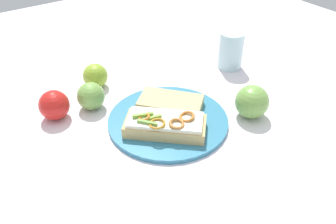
{
  "coord_description": "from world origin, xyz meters",
  "views": [
    {
      "loc": [
        -0.55,
        0.38,
        0.52
      ],
      "look_at": [
        0.0,
        0.0,
        0.03
      ],
      "focal_mm": 37.21,
      "sensor_mm": 36.0,
      "label": 1
    }
  ],
  "objects_px": {
    "apple_2": "(91,96)",
    "plate": "(168,120)",
    "apple_0": "(54,105)",
    "apple_1": "(252,102)",
    "drinking_glass": "(231,50)",
    "apple_3": "(95,76)",
    "sandwich": "(165,125)",
    "bread_slice_side": "(171,103)"
  },
  "relations": [
    {
      "from": "apple_0",
      "to": "bread_slice_side",
      "type": "bearing_deg",
      "value": -119.62
    },
    {
      "from": "bread_slice_side",
      "to": "apple_1",
      "type": "relative_size",
      "value": 1.88
    },
    {
      "from": "plate",
      "to": "apple_1",
      "type": "height_order",
      "value": "apple_1"
    },
    {
      "from": "apple_2",
      "to": "plate",
      "type": "bearing_deg",
      "value": -142.56
    },
    {
      "from": "plate",
      "to": "apple_3",
      "type": "bearing_deg",
      "value": 15.94
    },
    {
      "from": "apple_0",
      "to": "apple_3",
      "type": "height_order",
      "value": "apple_0"
    },
    {
      "from": "drinking_glass",
      "to": "apple_2",
      "type": "bearing_deg",
      "value": 84.69
    },
    {
      "from": "apple_0",
      "to": "plate",
      "type": "bearing_deg",
      "value": -129.04
    },
    {
      "from": "bread_slice_side",
      "to": "apple_0",
      "type": "height_order",
      "value": "apple_0"
    },
    {
      "from": "plate",
      "to": "apple_1",
      "type": "distance_m",
      "value": 0.21
    },
    {
      "from": "apple_1",
      "to": "bread_slice_side",
      "type": "bearing_deg",
      "value": 50.04
    },
    {
      "from": "plate",
      "to": "apple_3",
      "type": "xyz_separation_m",
      "value": [
        0.25,
        0.07,
        0.03
      ]
    },
    {
      "from": "plate",
      "to": "sandwich",
      "type": "bearing_deg",
      "value": 137.33
    },
    {
      "from": "apple_1",
      "to": "drinking_glass",
      "type": "bearing_deg",
      "value": -31.06
    },
    {
      "from": "apple_1",
      "to": "apple_3",
      "type": "height_order",
      "value": "apple_1"
    },
    {
      "from": "apple_0",
      "to": "apple_2",
      "type": "xyz_separation_m",
      "value": [
        -0.01,
        -0.09,
        -0.0
      ]
    },
    {
      "from": "plate",
      "to": "apple_0",
      "type": "xyz_separation_m",
      "value": [
        0.17,
        0.21,
        0.03
      ]
    },
    {
      "from": "apple_3",
      "to": "sandwich",
      "type": "bearing_deg",
      "value": -172.14
    },
    {
      "from": "drinking_glass",
      "to": "apple_3",
      "type": "bearing_deg",
      "value": 71.65
    },
    {
      "from": "plate",
      "to": "bread_slice_side",
      "type": "height_order",
      "value": "bread_slice_side"
    },
    {
      "from": "plate",
      "to": "apple_0",
      "type": "relative_size",
      "value": 3.93
    },
    {
      "from": "apple_0",
      "to": "apple_1",
      "type": "height_order",
      "value": "apple_1"
    },
    {
      "from": "bread_slice_side",
      "to": "sandwich",
      "type": "bearing_deg",
      "value": 96.46
    },
    {
      "from": "apple_3",
      "to": "bread_slice_side",
      "type": "bearing_deg",
      "value": -154.47
    },
    {
      "from": "sandwich",
      "to": "drinking_glass",
      "type": "bearing_deg",
      "value": -112.96
    },
    {
      "from": "plate",
      "to": "sandwich",
      "type": "distance_m",
      "value": 0.05
    },
    {
      "from": "plate",
      "to": "bread_slice_side",
      "type": "bearing_deg",
      "value": -42.7
    },
    {
      "from": "apple_0",
      "to": "apple_3",
      "type": "bearing_deg",
      "value": -62.49
    },
    {
      "from": "plate",
      "to": "drinking_glass",
      "type": "distance_m",
      "value": 0.34
    },
    {
      "from": "sandwich",
      "to": "apple_2",
      "type": "xyz_separation_m",
      "value": [
        0.2,
        0.09,
        0.01
      ]
    },
    {
      "from": "sandwich",
      "to": "drinking_glass",
      "type": "distance_m",
      "value": 0.38
    },
    {
      "from": "apple_1",
      "to": "drinking_glass",
      "type": "distance_m",
      "value": 0.25
    },
    {
      "from": "plate",
      "to": "drinking_glass",
      "type": "bearing_deg",
      "value": -68.79
    },
    {
      "from": "apple_0",
      "to": "drinking_glass",
      "type": "relative_size",
      "value": 0.66
    },
    {
      "from": "plate",
      "to": "apple_3",
      "type": "height_order",
      "value": "apple_3"
    },
    {
      "from": "apple_2",
      "to": "apple_3",
      "type": "distance_m",
      "value": 0.1
    },
    {
      "from": "apple_1",
      "to": "apple_3",
      "type": "distance_m",
      "value": 0.43
    },
    {
      "from": "apple_2",
      "to": "apple_0",
      "type": "bearing_deg",
      "value": 82.46
    },
    {
      "from": "sandwich",
      "to": "apple_3",
      "type": "relative_size",
      "value": 2.79
    },
    {
      "from": "apple_2",
      "to": "sandwich",
      "type": "bearing_deg",
      "value": -154.88
    },
    {
      "from": "sandwich",
      "to": "apple_3",
      "type": "height_order",
      "value": "apple_3"
    },
    {
      "from": "bread_slice_side",
      "to": "apple_2",
      "type": "height_order",
      "value": "apple_2"
    }
  ]
}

